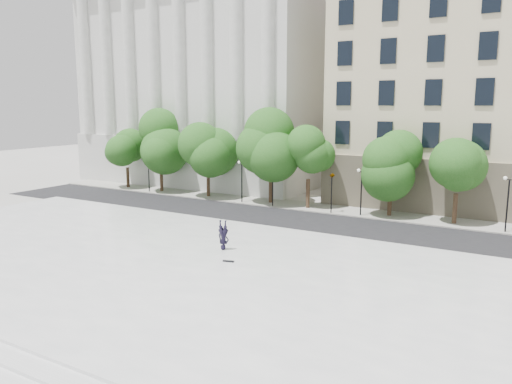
{
  "coord_description": "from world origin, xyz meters",
  "views": [
    {
      "loc": [
        20.68,
        -18.92,
        9.66
      ],
      "look_at": [
        3.85,
        10.0,
        3.8
      ],
      "focal_mm": 35.0,
      "sensor_mm": 36.0,
      "label": 1
    }
  ],
  "objects_px": {
    "person_lying": "(224,246)",
    "traffic_light_west": "(273,169)",
    "traffic_light_east": "(332,173)",
    "skateboard": "(228,261)"
  },
  "relations": [
    {
      "from": "traffic_light_east",
      "to": "skateboard",
      "type": "xyz_separation_m",
      "value": [
        0.44,
        -17.41,
        -3.23
      ]
    },
    {
      "from": "traffic_light_west",
      "to": "person_lying",
      "type": "bearing_deg",
      "value": -72.95
    },
    {
      "from": "traffic_light_east",
      "to": "skateboard",
      "type": "distance_m",
      "value": 17.71
    },
    {
      "from": "traffic_light_west",
      "to": "traffic_light_east",
      "type": "distance_m",
      "value": 5.95
    },
    {
      "from": "person_lying",
      "to": "skateboard",
      "type": "distance_m",
      "value": 2.56
    },
    {
      "from": "traffic_light_west",
      "to": "traffic_light_east",
      "type": "relative_size",
      "value": 0.99
    },
    {
      "from": "traffic_light_west",
      "to": "traffic_light_east",
      "type": "bearing_deg",
      "value": 0.0
    },
    {
      "from": "person_lying",
      "to": "traffic_light_west",
      "type": "bearing_deg",
      "value": 91.65
    },
    {
      "from": "traffic_light_east",
      "to": "skateboard",
      "type": "bearing_deg",
      "value": -88.56
    },
    {
      "from": "traffic_light_east",
      "to": "skateboard",
      "type": "relative_size",
      "value": 6.1
    }
  ]
}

